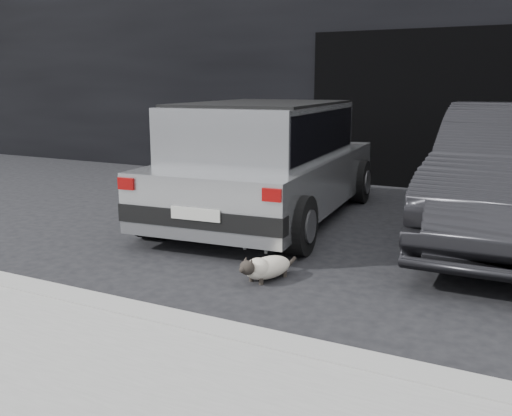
% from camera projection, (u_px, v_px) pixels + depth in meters
% --- Properties ---
extents(ground, '(80.00, 80.00, 0.00)m').
position_uv_depth(ground, '(266.00, 237.00, 6.58)').
color(ground, black).
rests_on(ground, ground).
extents(building_facade, '(34.00, 4.00, 5.00)m').
position_uv_depth(building_facade, '(454.00, 42.00, 10.81)').
color(building_facade, black).
rests_on(building_facade, ground).
extents(garage_opening, '(4.00, 0.10, 2.60)m').
position_uv_depth(garage_opening, '(429.00, 111.00, 9.32)').
color(garage_opening, black).
rests_on(garage_opening, ground).
extents(curb, '(18.00, 0.25, 0.12)m').
position_uv_depth(curb, '(229.00, 337.00, 3.86)').
color(curb, '#969590').
rests_on(curb, ground).
extents(silver_hatchback, '(2.31, 4.24, 1.51)m').
position_uv_depth(silver_hatchback, '(267.00, 156.00, 7.30)').
color(silver_hatchback, '#A4A6A9').
rests_on(silver_hatchback, ground).
extents(cat_siamese, '(0.41, 0.73, 0.26)m').
position_uv_depth(cat_siamese, '(265.00, 268.00, 5.13)').
color(cat_siamese, beige).
rests_on(cat_siamese, ground).
extents(cat_white, '(0.69, 0.28, 0.32)m').
position_uv_depth(cat_white, '(261.00, 236.00, 6.03)').
color(cat_white, silver).
rests_on(cat_white, ground).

